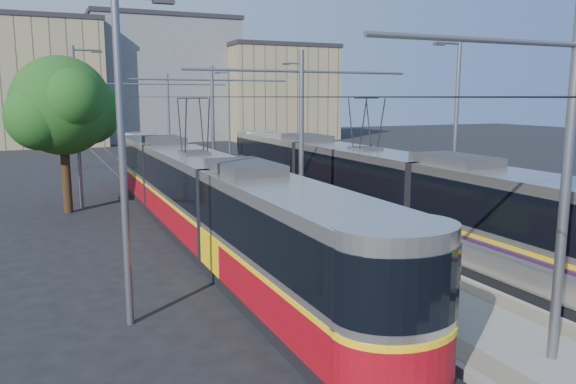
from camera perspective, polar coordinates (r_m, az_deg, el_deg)
name	(u,v)px	position (r m, az deg, el deg)	size (l,w,h in m)	color
ground	(427,306)	(15.86, 13.99, -11.15)	(160.00, 160.00, 0.00)	black
platform	(230,198)	(30.55, -5.90, -0.59)	(4.00, 50.00, 0.30)	gray
tactile_strip_left	(204,197)	(30.12, -8.52, -0.50)	(0.70, 50.00, 0.01)	gray
tactile_strip_right	(255,193)	(31.00, -3.36, -0.12)	(0.70, 50.00, 0.01)	gray
rails	(230,200)	(30.58, -5.89, -0.84)	(8.71, 70.00, 0.03)	gray
track_arrow	(374,384)	(11.70, 8.76, -18.76)	(1.20, 5.00, 0.01)	silver
tram_left	(196,193)	(23.04, -9.36, -0.09)	(2.43, 29.86, 5.50)	black
tram_right	(364,183)	(24.69, 7.78, 0.95)	(2.43, 28.82, 5.50)	black
catenary	(247,118)	(27.40, -4.19, 7.47)	(9.20, 70.00, 7.00)	slate
street_lamps	(208,120)	(33.93, -8.14, 7.23)	(15.18, 38.22, 8.00)	slate
shelter	(240,174)	(30.66, -4.93, 1.82)	(0.78, 1.06, 2.10)	black
tree	(68,107)	(29.02, -21.42, 8.00)	(5.14, 4.75, 7.47)	#382314
building_left	(28,83)	(71.63, -24.93, 10.05)	(16.32, 12.24, 14.29)	gray
building_centre	(161,80)	(77.17, -12.76, 11.08)	(18.36, 14.28, 15.57)	gray
building_right	(277,92)	(75.51, -1.16, 10.08)	(14.28, 10.20, 12.25)	gray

